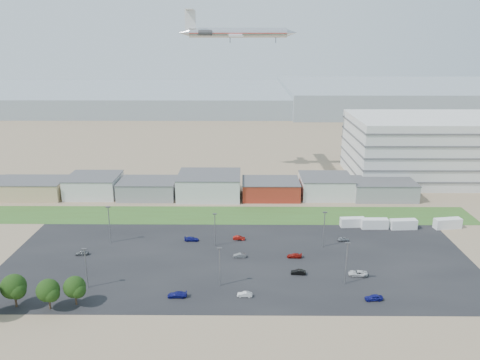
{
  "coord_description": "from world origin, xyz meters",
  "views": [
    {
      "loc": [
        6.2,
        -89.05,
        54.96
      ],
      "look_at": [
        5.39,
        22.0,
        21.05
      ],
      "focal_mm": 35.0,
      "sensor_mm": 36.0,
      "label": 1
    }
  ],
  "objects_px": {
    "box_trailer_a": "(353,222)",
    "parked_car_11": "(239,238)",
    "parked_car_3": "(177,294)",
    "parked_car_6": "(192,239)",
    "parked_car_0": "(358,273)",
    "parked_car_12": "(294,256)",
    "parked_car_2": "(374,298)",
    "parked_car_8": "(343,239)",
    "parked_car_13": "(245,294)",
    "airliner": "(238,33)",
    "parked_car_7": "(240,255)",
    "parked_car_1": "(298,272)",
    "parked_car_5": "(82,253)"
  },
  "relations": [
    {
      "from": "airliner",
      "to": "parked_car_12",
      "type": "distance_m",
      "value": 97.99
    },
    {
      "from": "box_trailer_a",
      "to": "parked_car_11",
      "type": "height_order",
      "value": "box_trailer_a"
    },
    {
      "from": "box_trailer_a",
      "to": "parked_car_6",
      "type": "height_order",
      "value": "box_trailer_a"
    },
    {
      "from": "parked_car_0",
      "to": "parked_car_1",
      "type": "distance_m",
      "value": 14.27
    },
    {
      "from": "parked_car_8",
      "to": "parked_car_12",
      "type": "height_order",
      "value": "parked_car_12"
    },
    {
      "from": "parked_car_0",
      "to": "parked_car_11",
      "type": "bearing_deg",
      "value": -118.13
    },
    {
      "from": "parked_car_8",
      "to": "parked_car_12",
      "type": "distance_m",
      "value": 18.23
    },
    {
      "from": "parked_car_1",
      "to": "parked_car_13",
      "type": "xyz_separation_m",
      "value": [
        -13.01,
        -10.26,
        -0.05
      ]
    },
    {
      "from": "parked_car_2",
      "to": "parked_car_12",
      "type": "bearing_deg",
      "value": -148.82
    },
    {
      "from": "parked_car_7",
      "to": "parked_car_0",
      "type": "bearing_deg",
      "value": 70.38
    },
    {
      "from": "box_trailer_a",
      "to": "parked_car_3",
      "type": "relative_size",
      "value": 1.73
    },
    {
      "from": "parked_car_5",
      "to": "parked_car_11",
      "type": "distance_m",
      "value": 42.54
    },
    {
      "from": "parked_car_2",
      "to": "parked_car_6",
      "type": "distance_m",
      "value": 52.98
    },
    {
      "from": "box_trailer_a",
      "to": "parked_car_12",
      "type": "distance_m",
      "value": 29.01
    },
    {
      "from": "box_trailer_a",
      "to": "parked_car_11",
      "type": "distance_m",
      "value": 35.8
    },
    {
      "from": "parked_car_1",
      "to": "parked_car_13",
      "type": "relative_size",
      "value": 1.08
    },
    {
      "from": "parked_car_2",
      "to": "parked_car_3",
      "type": "bearing_deg",
      "value": -96.5
    },
    {
      "from": "parked_car_13",
      "to": "parked_car_12",
      "type": "bearing_deg",
      "value": 149.66
    },
    {
      "from": "parked_car_0",
      "to": "parked_car_1",
      "type": "bearing_deg",
      "value": -84.75
    },
    {
      "from": "parked_car_1",
      "to": "parked_car_2",
      "type": "xyz_separation_m",
      "value": [
        15.13,
        -11.59,
        0.07
      ]
    },
    {
      "from": "box_trailer_a",
      "to": "parked_car_1",
      "type": "bearing_deg",
      "value": -127.55
    },
    {
      "from": "parked_car_11",
      "to": "parked_car_5",
      "type": "bearing_deg",
      "value": 110.06
    },
    {
      "from": "airliner",
      "to": "parked_car_3",
      "type": "height_order",
      "value": "airliner"
    },
    {
      "from": "parked_car_8",
      "to": "parked_car_13",
      "type": "height_order",
      "value": "parked_car_8"
    },
    {
      "from": "parked_car_3",
      "to": "parked_car_12",
      "type": "relative_size",
      "value": 1.12
    },
    {
      "from": "parked_car_5",
      "to": "parked_car_2",
      "type": "bearing_deg",
      "value": 68.55
    },
    {
      "from": "parked_car_0",
      "to": "parked_car_12",
      "type": "relative_size",
      "value": 1.19
    },
    {
      "from": "parked_car_2",
      "to": "parked_car_3",
      "type": "relative_size",
      "value": 0.91
    },
    {
      "from": "parked_car_5",
      "to": "parked_car_1",
      "type": "bearing_deg",
      "value": 75.27
    },
    {
      "from": "parked_car_3",
      "to": "parked_car_6",
      "type": "height_order",
      "value": "parked_car_3"
    },
    {
      "from": "parked_car_3",
      "to": "parked_car_13",
      "type": "bearing_deg",
      "value": 90.38
    },
    {
      "from": "parked_car_0",
      "to": "parked_car_6",
      "type": "distance_m",
      "value": 46.62
    },
    {
      "from": "airliner",
      "to": "parked_car_6",
      "type": "xyz_separation_m",
      "value": [
        -12.43,
        -68.53,
        -56.16
      ]
    },
    {
      "from": "parked_car_7",
      "to": "parked_car_12",
      "type": "height_order",
      "value": "parked_car_7"
    },
    {
      "from": "parked_car_3",
      "to": "parked_car_1",
      "type": "bearing_deg",
      "value": 109.88
    },
    {
      "from": "parked_car_6",
      "to": "parked_car_12",
      "type": "bearing_deg",
      "value": -109.77
    },
    {
      "from": "parked_car_6",
      "to": "box_trailer_a",
      "type": "bearing_deg",
      "value": -76.72
    },
    {
      "from": "parked_car_7",
      "to": "parked_car_2",
      "type": "bearing_deg",
      "value": 53.96
    },
    {
      "from": "parked_car_7",
      "to": "parked_car_11",
      "type": "bearing_deg",
      "value": -179.52
    },
    {
      "from": "parked_car_0",
      "to": "parked_car_6",
      "type": "bearing_deg",
      "value": -107.62
    },
    {
      "from": "parked_car_5",
      "to": "parked_car_12",
      "type": "height_order",
      "value": "parked_car_5"
    },
    {
      "from": "airliner",
      "to": "parked_car_2",
      "type": "xyz_separation_m",
      "value": [
        30.64,
        -99.38,
        -56.08
      ]
    },
    {
      "from": "airliner",
      "to": "parked_car_8",
      "type": "bearing_deg",
      "value": -67.73
    },
    {
      "from": "parked_car_12",
      "to": "parked_car_13",
      "type": "xyz_separation_m",
      "value": [
        -12.99,
        -19.27,
        -0.01
      ]
    },
    {
      "from": "box_trailer_a",
      "to": "parked_car_7",
      "type": "xyz_separation_m",
      "value": [
        -34.07,
        -21.12,
        -0.83
      ]
    },
    {
      "from": "box_trailer_a",
      "to": "parked_car_2",
      "type": "distance_m",
      "value": 42.04
    },
    {
      "from": "parked_car_2",
      "to": "parked_car_6",
      "type": "relative_size",
      "value": 0.96
    },
    {
      "from": "parked_car_2",
      "to": "parked_car_11",
      "type": "relative_size",
      "value": 1.13
    },
    {
      "from": "parked_car_6",
      "to": "airliner",
      "type": "bearing_deg",
      "value": -9.89
    },
    {
      "from": "parked_car_11",
      "to": "parked_car_2",
      "type": "bearing_deg",
      "value": -130.37
    }
  ]
}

